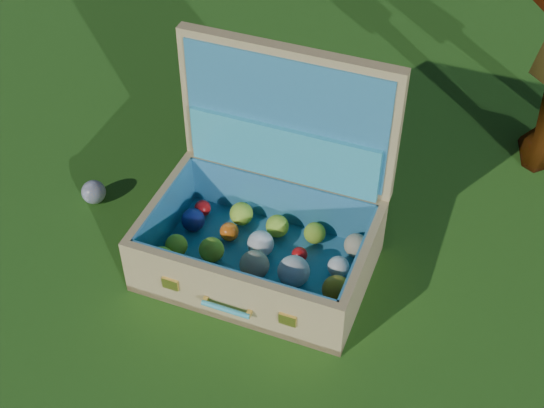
# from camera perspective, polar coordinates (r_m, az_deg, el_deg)

# --- Properties ---
(ground) EXTENTS (60.00, 60.00, 0.00)m
(ground) POSITION_cam_1_polar(r_m,az_deg,el_deg) (1.76, 3.25, -7.55)
(ground) COLOR #215114
(ground) RESTS_ON ground
(stray_ball) EXTENTS (0.06, 0.06, 0.06)m
(stray_ball) POSITION_cam_1_polar(r_m,az_deg,el_deg) (2.02, -13.28, 0.88)
(stray_ball) COLOR #456BB5
(stray_ball) RESTS_ON ground
(suitcase) EXTENTS (0.56, 0.44, 0.50)m
(suitcase) POSITION_cam_1_polar(r_m,az_deg,el_deg) (1.76, -0.30, -0.46)
(suitcase) COLOR tan
(suitcase) RESTS_ON ground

